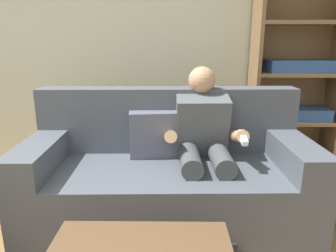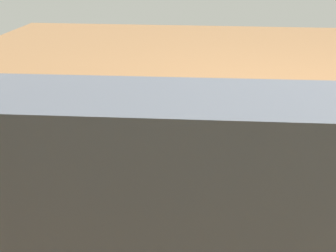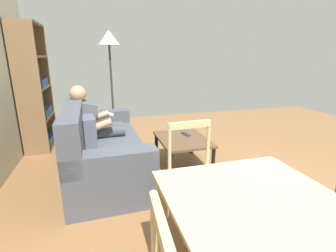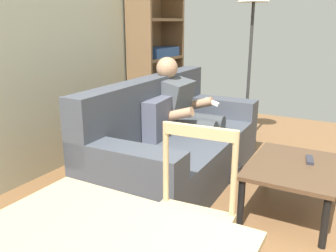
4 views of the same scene
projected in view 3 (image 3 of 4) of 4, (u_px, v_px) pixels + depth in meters
ground_plane at (272, 206)px, 2.53m from camera, size 8.33×8.33×0.00m
couch at (100, 148)px, 3.20m from camera, size 2.09×0.94×0.94m
person_lounging at (98, 124)px, 3.38m from camera, size 0.60×0.87×1.11m
coffee_table at (183, 142)px, 3.38m from camera, size 0.84×0.64×0.40m
tv_remote at (186, 134)px, 3.51m from camera, size 0.18×0.08×0.02m
bookshelf at (34, 97)px, 3.99m from camera, size 0.87×0.36×1.97m
dining_table at (278, 241)px, 1.16m from camera, size 1.32×0.93×0.75m
dining_chair_facing_couch at (196, 179)px, 2.13m from camera, size 0.45×0.45×0.93m
floor_lamp at (109, 48)px, 4.18m from camera, size 0.36×0.36×1.90m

